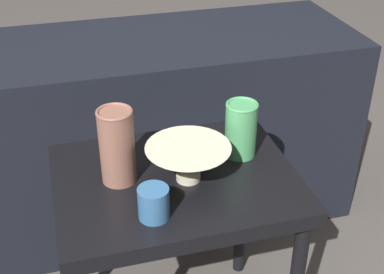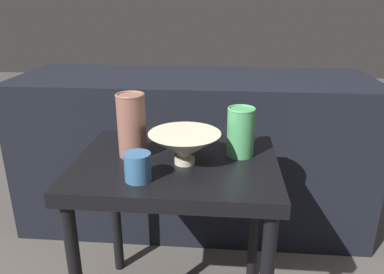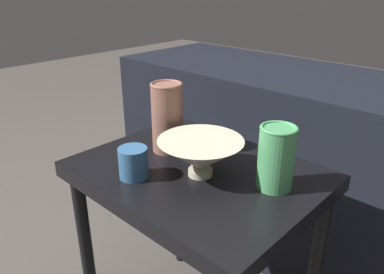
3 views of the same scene
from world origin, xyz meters
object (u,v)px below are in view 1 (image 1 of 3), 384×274
Objects in this scene: vase_textured_left at (117,145)px; cup at (154,203)px; bowl at (188,161)px; vase_colorful_right at (241,129)px.

vase_textured_left reaches higher than cup.
bowl is at bearing 46.61° from cup.
vase_textured_left is (-0.16, 0.04, 0.04)m from bowl.
vase_textured_left is 0.31m from vase_colorful_right.
vase_colorful_right is 0.32m from cup.
vase_textured_left is at bearing 107.72° from cup.
vase_colorful_right is (0.16, 0.07, 0.02)m from bowl.
vase_colorful_right reaches higher than bowl.
cup is (-0.11, -0.11, -0.02)m from bowl.
vase_textured_left reaches higher than vase_colorful_right.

